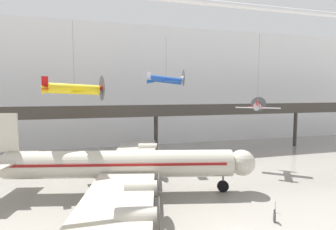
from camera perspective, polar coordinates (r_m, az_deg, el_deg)
hangar_back_wall at (r=57.62m, az=-5.08°, el=6.29°), size 140.00×3.00×25.44m
mezzanine_walkway at (r=46.18m, az=-2.40°, el=0.30°), size 110.00×3.20×9.24m
ceiling_truss_beam at (r=28.93m, az=6.96°, el=23.26°), size 120.00×0.60×0.60m
airliner_silver_main at (r=30.19m, az=-10.41°, el=-10.60°), size 30.54×35.22×9.11m
suspended_plane_silver_racer at (r=40.77m, az=18.91°, el=1.81°), size 5.61×5.26×11.50m
suspended_plane_yellow_lowwing at (r=34.21m, az=-19.71°, el=5.29°), size 7.50×9.09×9.73m
suspended_plane_blue_trainer at (r=42.08m, az=-0.41°, el=7.65°), size 6.23×7.55×7.75m
stanchion_barrier at (r=28.26m, az=22.31°, el=-18.38°), size 0.36×0.36×1.08m
info_sign_pedestal at (r=26.34m, az=22.16°, el=-19.84°), size 0.37×0.72×1.24m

